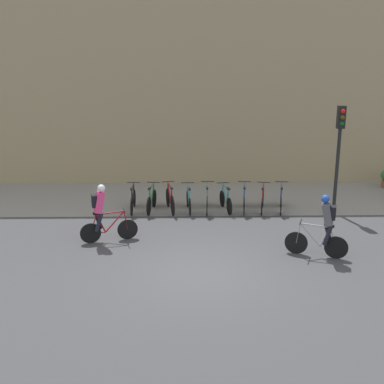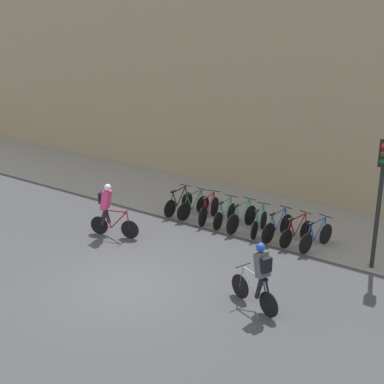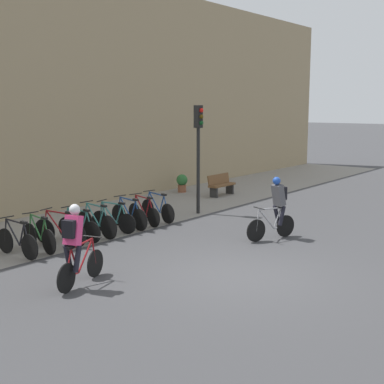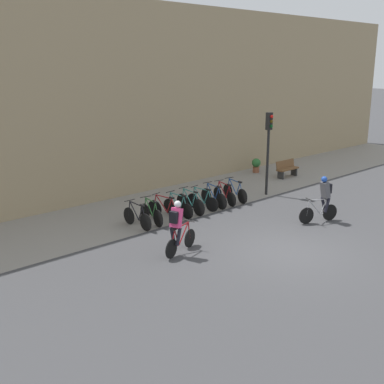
# 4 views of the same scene
# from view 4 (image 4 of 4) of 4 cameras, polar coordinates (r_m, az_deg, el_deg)

# --- Properties ---
(ground) EXTENTS (200.00, 200.00, 0.00)m
(ground) POSITION_cam_4_polar(r_m,az_deg,el_deg) (15.69, 11.18, -6.93)
(ground) COLOR #3D3D3F
(kerb_strip) EXTENTS (44.00, 4.50, 0.01)m
(kerb_strip) POSITION_cam_4_polar(r_m,az_deg,el_deg) (20.16, -4.38, -1.71)
(kerb_strip) COLOR gray
(kerb_strip) RESTS_ON ground
(building_facade) EXTENTS (44.00, 0.60, 8.46)m
(building_facade) POSITION_cam_4_polar(r_m,az_deg,el_deg) (21.43, -8.91, 10.66)
(building_facade) COLOR #9E8966
(building_facade) RESTS_ON ground
(cyclist_pink) EXTENTS (1.64, 0.64, 1.74)m
(cyclist_pink) POSITION_cam_4_polar(r_m,az_deg,el_deg) (14.85, -1.74, -4.03)
(cyclist_pink) COLOR black
(cyclist_pink) RESTS_ON ground
(cyclist_grey) EXTENTS (1.60, 0.68, 1.76)m
(cyclist_grey) POSITION_cam_4_polar(r_m,az_deg,el_deg) (18.61, 15.31, -0.62)
(cyclist_grey) COLOR black
(cyclist_grey) RESTS_ON ground
(parked_bike_0) EXTENTS (0.46, 1.66, 0.96)m
(parked_bike_0) POSITION_cam_4_polar(r_m,az_deg,el_deg) (17.56, -6.52, -2.99)
(parked_bike_0) COLOR black
(parked_bike_0) RESTS_ON ground
(parked_bike_1) EXTENTS (0.46, 1.62, 0.96)m
(parked_bike_1) POSITION_cam_4_polar(r_m,az_deg,el_deg) (17.93, -4.83, -2.55)
(parked_bike_1) COLOR black
(parked_bike_1) RESTS_ON ground
(parked_bike_2) EXTENTS (0.49, 1.71, 0.98)m
(parked_bike_2) POSITION_cam_4_polar(r_m,az_deg,el_deg) (18.31, -3.21, -2.10)
(parked_bike_2) COLOR black
(parked_bike_2) RESTS_ON ground
(parked_bike_3) EXTENTS (0.46, 1.60, 0.94)m
(parked_bike_3) POSITION_cam_4_polar(r_m,az_deg,el_deg) (18.72, -1.66, -1.78)
(parked_bike_3) COLOR black
(parked_bike_3) RESTS_ON ground
(parked_bike_4) EXTENTS (0.46, 1.73, 0.98)m
(parked_bike_4) POSITION_cam_4_polar(r_m,az_deg,el_deg) (19.13, -0.18, -1.33)
(parked_bike_4) COLOR black
(parked_bike_4) RESTS_ON ground
(parked_bike_5) EXTENTS (0.46, 1.55, 0.94)m
(parked_bike_5) POSITION_cam_4_polar(r_m,az_deg,el_deg) (19.57, 1.24, -1.04)
(parked_bike_5) COLOR black
(parked_bike_5) RESTS_ON ground
(parked_bike_6) EXTENTS (0.46, 1.68, 0.97)m
(parked_bike_6) POSITION_cam_4_polar(r_m,az_deg,el_deg) (20.00, 2.59, -0.63)
(parked_bike_6) COLOR black
(parked_bike_6) RESTS_ON ground
(parked_bike_7) EXTENTS (0.50, 1.62, 0.94)m
(parked_bike_7) POSITION_cam_4_polar(r_m,az_deg,el_deg) (20.46, 3.88, -0.35)
(parked_bike_7) COLOR black
(parked_bike_7) RESTS_ON ground
(parked_bike_8) EXTENTS (0.49, 1.68, 0.96)m
(parked_bike_8) POSITION_cam_4_polar(r_m,az_deg,el_deg) (20.92, 5.12, -0.00)
(parked_bike_8) COLOR black
(parked_bike_8) RESTS_ON ground
(traffic_light_pole) EXTENTS (0.26, 0.30, 3.72)m
(traffic_light_pole) POSITION_cam_4_polar(r_m,az_deg,el_deg) (21.65, 9.07, 6.27)
(traffic_light_pole) COLOR black
(traffic_light_pole) RESTS_ON ground
(bench) EXTENTS (1.46, 0.44, 0.89)m
(bench) POSITION_cam_4_polar(r_m,az_deg,el_deg) (25.69, 11.19, 2.75)
(bench) COLOR brown
(bench) RESTS_ON ground
(potted_plant) EXTENTS (0.48, 0.48, 0.78)m
(potted_plant) POSITION_cam_4_polar(r_m,az_deg,el_deg) (26.54, 7.61, 3.24)
(potted_plant) COLOR brown
(potted_plant) RESTS_ON ground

